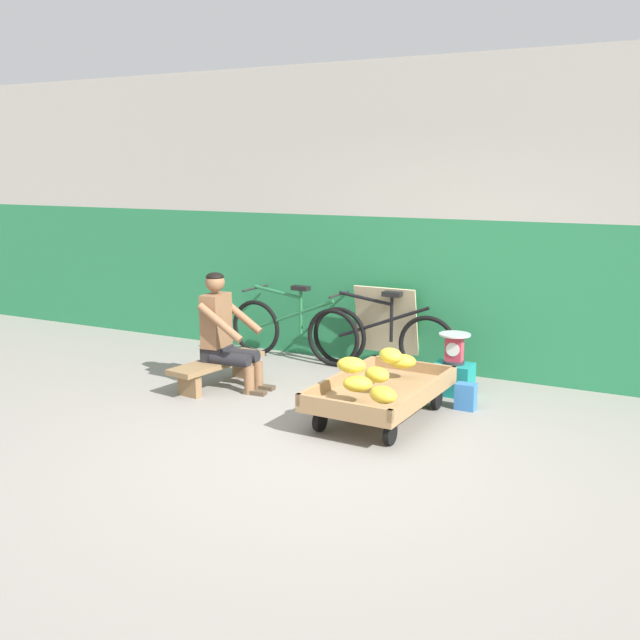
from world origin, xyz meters
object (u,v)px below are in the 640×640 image
object	(u,v)px
banana_cart	(381,393)
vendor_seated	(224,331)
plastic_crate	(453,379)
weighing_scale	(454,348)
shopping_bag	(466,397)
bicycle_near_left	(293,330)
low_bench	(217,367)
bicycle_far_left	(382,338)
sign_board	(387,327)

from	to	relation	value
banana_cart	vendor_seated	size ratio (longest dim) A/B	1.29
plastic_crate	weighing_scale	bearing A→B (deg)	-90.00
shopping_bag	plastic_crate	bearing A→B (deg)	121.56
bicycle_near_left	shopping_bag	bearing A→B (deg)	-19.61
vendor_seated	banana_cart	bearing A→B (deg)	-5.63
banana_cart	bicycle_near_left	bearing A→B (deg)	139.90
banana_cart	vendor_seated	xyz separation A→B (m)	(-1.73, 0.17, 0.33)
low_bench	bicycle_far_left	bearing A→B (deg)	47.97
weighing_scale	bicycle_near_left	world-z (taller)	bicycle_near_left
low_bench	vendor_seated	xyz separation A→B (m)	(0.09, 0.01, 0.37)
bicycle_near_left	shopping_bag	xyz separation A→B (m)	(2.23, -0.79, -0.23)
vendor_seated	bicycle_near_left	bearing A→B (deg)	86.82
banana_cart	plastic_crate	world-z (taller)	banana_cart
weighing_scale	bicycle_near_left	xyz separation A→B (m)	(-1.98, 0.40, -0.10)
vendor_seated	bicycle_near_left	size ratio (longest dim) A/B	0.69
bicycle_near_left	sign_board	size ratio (longest dim) A/B	1.88
banana_cart	plastic_crate	bearing A→B (deg)	72.05
plastic_crate	weighing_scale	size ratio (longest dim) A/B	1.20
banana_cart	vendor_seated	bearing A→B (deg)	174.37
low_bench	bicycle_near_left	world-z (taller)	bicycle_near_left
banana_cart	sign_board	bearing A→B (deg)	111.16
vendor_seated	sign_board	xyz separation A→B (m)	(1.09, 1.48, -0.13)
bicycle_far_left	shopping_bag	distance (m)	1.50
banana_cart	sign_board	xyz separation A→B (m)	(-0.64, 1.65, 0.20)
sign_board	plastic_crate	bearing A→B (deg)	-34.04
plastic_crate	weighing_scale	distance (m)	0.30
banana_cart	shopping_bag	world-z (taller)	banana_cart
plastic_crate	bicycle_far_left	world-z (taller)	bicycle_far_left
low_bench	plastic_crate	bearing A→B (deg)	21.34
banana_cart	weighing_scale	distance (m)	1.07
bicycle_far_left	shopping_bag	world-z (taller)	bicycle_far_left
bicycle_far_left	sign_board	xyz separation A→B (m)	(-0.02, 0.16, 0.09)
banana_cart	plastic_crate	xyz separation A→B (m)	(0.32, 1.00, -0.09)
sign_board	shopping_bag	xyz separation A→B (m)	(1.20, -1.04, -0.32)
bicycle_far_left	vendor_seated	bearing A→B (deg)	-130.03
banana_cart	bicycle_far_left	bearing A→B (deg)	112.70
bicycle_near_left	plastic_crate	bearing A→B (deg)	-11.37
banana_cart	weighing_scale	bearing A→B (deg)	72.03
banana_cart	bicycle_near_left	distance (m)	2.17
bicycle_far_left	low_bench	bearing A→B (deg)	-132.03
low_bench	shopping_bag	xyz separation A→B (m)	(2.38, 0.44, -0.08)
shopping_bag	weighing_scale	bearing A→B (deg)	121.64
plastic_crate	low_bench	bearing A→B (deg)	-158.66
sign_board	banana_cart	bearing A→B (deg)	-68.84
low_bench	weighing_scale	distance (m)	2.31
banana_cart	shopping_bag	xyz separation A→B (m)	(0.57, 0.61, -0.12)
low_bench	weighing_scale	world-z (taller)	weighing_scale
weighing_scale	shopping_bag	distance (m)	0.57
banana_cart	vendor_seated	distance (m)	1.77
plastic_crate	sign_board	bearing A→B (deg)	145.96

